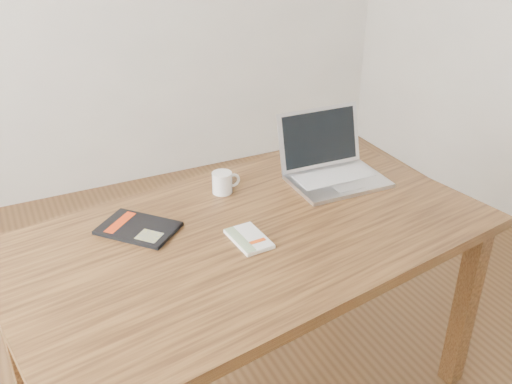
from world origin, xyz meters
name	(u,v)px	position (x,y,z in m)	size (l,w,h in m)	color
room	(185,49)	(-0.07, 0.00, 1.36)	(4.04, 4.04, 2.70)	#53361C
desk	(250,254)	(0.12, 0.00, 0.66)	(1.66, 1.11, 0.75)	#4F3118
white_guidebook	(249,239)	(0.09, -0.05, 0.76)	(0.11, 0.16, 0.01)	silver
black_guidebook	(138,228)	(-0.20, 0.17, 0.76)	(0.28, 0.29, 0.01)	black
laptop	(331,165)	(0.56, 0.21, 0.80)	(0.35, 0.31, 0.24)	silver
coffee_mug	(223,182)	(0.14, 0.28, 0.79)	(0.11, 0.07, 0.08)	white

